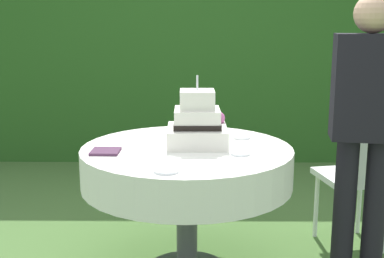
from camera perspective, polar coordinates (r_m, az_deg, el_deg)
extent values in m
cube|color=#28561E|center=(5.43, -0.09, 9.33)|extent=(5.51, 0.55, 2.40)
cylinder|color=#4C4C51|center=(2.98, -0.57, -9.52)|extent=(0.12, 0.12, 0.74)
cylinder|color=brown|center=(2.86, -0.59, -2.41)|extent=(1.16, 1.16, 0.03)
cylinder|color=white|center=(2.89, -0.58, -4.15)|extent=(1.19, 1.19, 0.21)
cube|color=white|center=(2.90, 0.58, -0.80)|extent=(0.34, 0.34, 0.11)
cube|color=white|center=(2.88, 0.59, 1.25)|extent=(0.26, 0.26, 0.11)
cube|color=black|center=(2.88, 0.58, 0.59)|extent=(0.27, 0.27, 0.03)
cube|color=white|center=(2.86, 0.59, 3.32)|extent=(0.20, 0.20, 0.11)
sphere|color=#C6599E|center=(3.01, 2.97, 1.22)|extent=(0.08, 0.08, 0.08)
cylinder|color=silver|center=(2.85, 0.59, 5.21)|extent=(0.01, 0.01, 0.08)
cylinder|color=white|center=(3.09, 5.55, -0.92)|extent=(0.12, 0.12, 0.01)
cylinder|color=white|center=(2.41, -2.91, -4.69)|extent=(0.12, 0.12, 0.01)
cylinder|color=white|center=(2.72, 5.43, -2.76)|extent=(0.11, 0.11, 0.01)
cube|color=#4C2D47|center=(2.78, -9.67, -2.48)|extent=(0.15, 0.15, 0.01)
cylinder|color=white|center=(3.76, 18.23, -7.81)|extent=(0.03, 0.03, 0.45)
cylinder|color=white|center=(3.61, 13.76, -8.33)|extent=(0.03, 0.03, 0.45)
cylinder|color=white|center=(3.35, 16.07, -10.15)|extent=(0.03, 0.03, 0.45)
cube|color=white|center=(3.47, 17.47, -5.13)|extent=(0.47, 0.47, 0.04)
cube|color=white|center=(3.26, 19.21, -2.34)|extent=(0.40, 0.12, 0.40)
cylinder|color=black|center=(2.98, 19.75, -9.08)|extent=(0.12, 0.12, 0.85)
cylinder|color=black|center=(2.96, 16.67, -9.07)|extent=(0.12, 0.12, 0.85)
cube|color=black|center=(2.80, 19.16, 4.42)|extent=(0.38, 0.25, 0.55)
sphere|color=tan|center=(2.78, 19.71, 12.10)|extent=(0.20, 0.20, 0.20)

